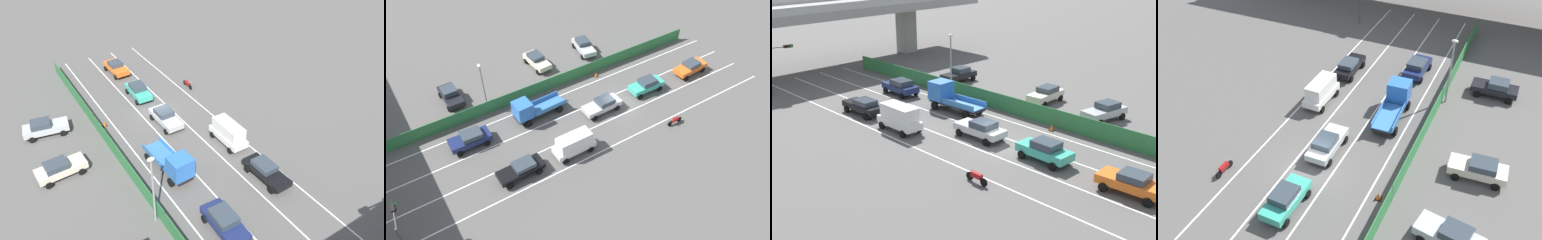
% 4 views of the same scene
% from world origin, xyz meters
% --- Properties ---
extents(ground_plane, '(300.00, 300.00, 0.00)m').
position_xyz_m(ground_plane, '(0.00, 0.00, 0.00)').
color(ground_plane, '#565451').
extents(lane_line_left_edge, '(0.14, 48.87, 0.01)m').
position_xyz_m(lane_line_left_edge, '(-5.00, 6.43, 0.00)').
color(lane_line_left_edge, silver).
rests_on(lane_line_left_edge, ground).
extents(lane_line_mid_left, '(0.14, 48.87, 0.01)m').
position_xyz_m(lane_line_mid_left, '(-1.67, 6.43, 0.00)').
color(lane_line_mid_left, silver).
rests_on(lane_line_mid_left, ground).
extents(lane_line_mid_right, '(0.14, 48.87, 0.01)m').
position_xyz_m(lane_line_mid_right, '(1.67, 6.43, 0.00)').
color(lane_line_mid_right, silver).
rests_on(lane_line_mid_right, ground).
extents(lane_line_right_edge, '(0.14, 48.87, 0.01)m').
position_xyz_m(lane_line_right_edge, '(5.00, 6.43, 0.00)').
color(lane_line_right_edge, silver).
rests_on(lane_line_right_edge, ground).
extents(green_fence, '(0.10, 44.97, 1.63)m').
position_xyz_m(green_fence, '(6.77, 6.43, 0.82)').
color(green_fence, '#2D753D').
rests_on(green_fence, ground).
extents(car_sedan_navy, '(2.17, 4.31, 1.65)m').
position_xyz_m(car_sedan_navy, '(3.13, 16.48, 0.92)').
color(car_sedan_navy, navy).
rests_on(car_sedan_navy, ground).
extents(car_sedan_black, '(1.97, 4.61, 1.50)m').
position_xyz_m(car_sedan_black, '(-3.28, 13.87, 0.85)').
color(car_sedan_black, black).
rests_on(car_sedan_black, ground).
extents(car_taxi_teal, '(2.05, 4.32, 1.66)m').
position_xyz_m(car_taxi_teal, '(0.23, -4.56, 0.91)').
color(car_taxi_teal, teal).
rests_on(car_taxi_teal, ground).
extents(car_sedan_silver, '(2.07, 4.53, 1.58)m').
position_xyz_m(car_sedan_silver, '(0.15, 1.93, 0.87)').
color(car_sedan_silver, '#B7BABC').
rests_on(car_sedan_silver, ground).
extents(car_van_white, '(1.95, 4.35, 2.29)m').
position_xyz_m(car_van_white, '(-3.52, 8.04, 1.28)').
color(car_van_white, silver).
rests_on(car_van_white, ground).
extents(flatbed_truck_blue, '(2.40, 6.04, 2.66)m').
position_xyz_m(flatbed_truck_blue, '(3.34, 9.36, 1.36)').
color(flatbed_truck_blue, black).
rests_on(flatbed_truck_blue, ground).
extents(motorcycle, '(0.60, 1.95, 0.93)m').
position_xyz_m(motorcycle, '(-5.93, -3.48, 0.46)').
color(motorcycle, black).
rests_on(motorcycle, ground).
extents(parked_wagon_silver, '(4.63, 2.60, 1.68)m').
position_xyz_m(parked_wagon_silver, '(11.42, -2.94, 0.91)').
color(parked_wagon_silver, '#B2B5B7').
rests_on(parked_wagon_silver, ground).
extents(parked_sedan_cream, '(4.42, 2.23, 1.62)m').
position_xyz_m(parked_sedan_cream, '(11.85, 4.00, 0.90)').
color(parked_sedan_cream, beige).
rests_on(parked_sedan_cream, ground).
extents(parked_sedan_dark, '(4.30, 2.09, 1.67)m').
position_xyz_m(parked_sedan_dark, '(11.09, 15.78, 0.91)').
color(parked_sedan_dark, black).
rests_on(parked_sedan_dark, ground).
extents(street_lamp, '(0.60, 0.36, 6.42)m').
position_xyz_m(street_lamp, '(7.10, 12.90, 3.95)').
color(street_lamp, gray).
rests_on(street_lamp, ground).
extents(traffic_cone, '(0.47, 0.47, 0.61)m').
position_xyz_m(traffic_cone, '(5.83, -1.15, 0.29)').
color(traffic_cone, orange).
rests_on(traffic_cone, ground).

